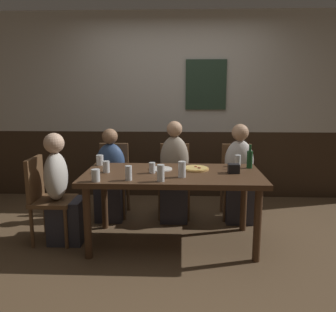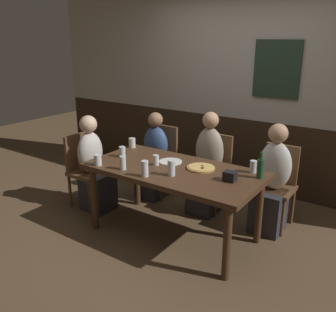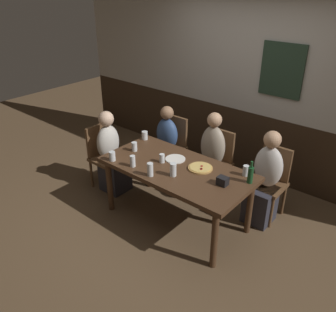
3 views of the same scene
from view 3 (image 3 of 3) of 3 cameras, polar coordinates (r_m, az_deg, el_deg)
ground_plane at (r=4.40m, az=1.31°, el=-10.24°), size 12.00×12.00×0.00m
wall_back at (r=5.08m, az=13.49°, el=10.82°), size 6.40×0.13×2.60m
dining_table at (r=4.03m, az=1.41°, el=-2.79°), size 1.75×0.88×0.74m
chair_head_west at (r=4.92m, az=-10.39°, el=0.48°), size 0.40×0.40×0.88m
chair_left_far at (r=5.13m, az=0.68°, el=2.09°), size 0.40×0.40×0.88m
chair_right_far at (r=4.43m, az=16.26°, el=-3.48°), size 0.40×0.40×0.88m
chair_mid_far at (r=4.73m, az=7.89°, el=-0.50°), size 0.40×0.40×0.88m
person_head_west at (r=4.82m, az=-9.12°, el=-0.28°), size 0.37×0.34×1.13m
person_left_far at (r=5.03m, az=-0.52°, el=1.06°), size 0.34×0.37×1.09m
person_right_far at (r=4.30m, az=15.32°, el=-4.46°), size 0.34×0.37×1.15m
person_mid_far at (r=4.60m, az=6.80°, el=-1.20°), size 0.34×0.37×1.18m
pizza at (r=3.97m, az=5.26°, el=-1.92°), size 0.28×0.28×0.03m
pint_glass_amber at (r=3.89m, az=12.47°, el=-2.41°), size 0.06×0.06×0.12m
highball_clear at (r=4.66m, az=-3.79°, el=3.27°), size 0.08×0.08×0.11m
beer_glass_tall at (r=4.35m, az=-5.46°, el=1.43°), size 0.07×0.07×0.11m
pint_glass_pale at (r=4.07m, az=-0.98°, el=-0.46°), size 0.06×0.06×0.10m
beer_glass_half at (r=4.16m, az=-9.02°, el=-0.09°), size 0.08×0.08×0.11m
tumbler_short at (r=3.79m, az=-2.90°, el=-2.30°), size 0.07×0.07×0.15m
tumbler_water at (r=4.00m, az=-5.74°, el=-0.95°), size 0.06×0.06×0.13m
pint_glass_stout at (r=3.79m, az=0.84°, el=-2.31°), size 0.07×0.07×0.15m
beer_bottle_green at (r=3.75m, az=13.21°, el=-2.92°), size 0.06×0.06×0.25m
plate_white_large at (r=4.15m, az=1.19°, el=-0.48°), size 0.24×0.24×0.01m
condiment_caddy at (r=3.69m, az=8.83°, el=-4.02°), size 0.11×0.09×0.09m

